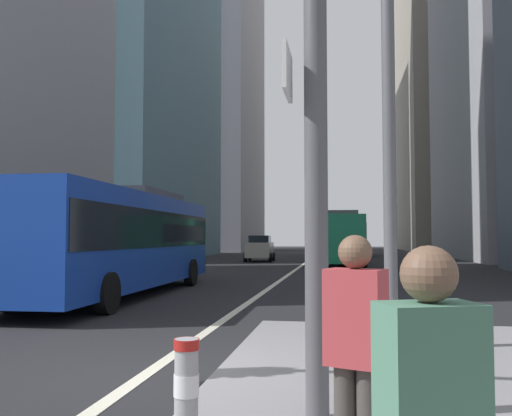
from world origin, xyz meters
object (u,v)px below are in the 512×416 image
(city_bus_red_receding, at_px, (343,237))
(traffic_signal_gantry, at_px, (105,11))
(street_lamp_post, at_px, (388,13))
(pedestrian_waiting, at_px, (356,349))
(car_receding_far, at_px, (355,244))
(city_bus_blue_oncoming, at_px, (122,237))
(car_receding_near, at_px, (349,244))
(car_oncoming_mid, at_px, (260,248))
(city_bus_red_distant, at_px, (352,237))
(bollard_left, at_px, (186,393))

(city_bus_red_receding, bearing_deg, traffic_signal_gantry, -94.53)
(city_bus_red_receding, distance_m, street_lamp_post, 27.54)
(pedestrian_waiting, bearing_deg, car_receding_far, 88.73)
(city_bus_blue_oncoming, xyz_separation_m, traffic_signal_gantry, (4.39, -10.98, 2.29))
(car_receding_near, distance_m, street_lamp_post, 55.56)
(city_bus_blue_oncoming, bearing_deg, pedestrian_waiting, -61.13)
(traffic_signal_gantry, bearing_deg, street_lamp_post, 47.43)
(car_oncoming_mid, relative_size, car_receding_far, 1.00)
(city_bus_red_distant, bearing_deg, traffic_signal_gantry, -93.81)
(city_bus_red_distant, relative_size, pedestrian_waiting, 6.36)
(car_receding_near, bearing_deg, city_bus_red_receding, -91.50)
(city_bus_red_receding, bearing_deg, car_oncoming_mid, 141.23)
(car_oncoming_mid, distance_m, street_lamp_post, 33.30)
(street_lamp_post, xyz_separation_m, bollard_left, (-1.89, -4.46, -4.63))
(car_receding_near, xyz_separation_m, street_lamp_post, (-0.08, -55.39, 4.29))
(city_bus_blue_oncoming, height_order, traffic_signal_gantry, traffic_signal_gantry)
(city_bus_blue_oncoming, xyz_separation_m, car_receding_near, (7.55, 47.77, -0.85))
(pedestrian_waiting, bearing_deg, car_oncoming_mid, 99.53)
(city_bus_red_receding, xyz_separation_m, car_receding_near, (0.73, 28.07, -0.85))
(city_bus_red_receding, relative_size, street_lamp_post, 1.39)
(city_bus_red_distant, height_order, street_lamp_post, street_lamp_post)
(traffic_signal_gantry, bearing_deg, car_receding_near, 86.92)
(city_bus_red_receding, relative_size, car_receding_near, 2.44)
(car_receding_near, xyz_separation_m, car_receding_far, (0.62, 0.03, -0.00))
(city_bus_red_distant, distance_m, car_receding_near, 9.24)
(bollard_left, distance_m, pedestrian_waiting, 1.37)
(traffic_signal_gantry, bearing_deg, city_bus_red_distant, 86.19)
(car_oncoming_mid, xyz_separation_m, traffic_signal_gantry, (3.78, -35.66, 3.13))
(city_bus_red_receding, distance_m, pedestrian_waiting, 32.12)
(car_receding_near, relative_size, street_lamp_post, 0.57)
(traffic_signal_gantry, distance_m, street_lamp_post, 4.71)
(car_receding_far, relative_size, traffic_signal_gantry, 0.65)
(city_bus_red_distant, height_order, pedestrian_waiting, city_bus_red_distant)
(city_bus_red_distant, xyz_separation_m, car_oncoming_mid, (-7.07, -13.89, -0.85))
(city_bus_red_receding, xyz_separation_m, car_receding_far, (1.35, 28.11, -0.85))
(city_bus_blue_oncoming, xyz_separation_m, car_oncoming_mid, (0.62, 24.68, -0.85))
(street_lamp_post, relative_size, bollard_left, 8.84)
(city_bus_red_receding, height_order, city_bus_red_distant, same)
(car_receding_far, height_order, traffic_signal_gantry, traffic_signal_gantry)
(city_bus_red_receding, bearing_deg, car_receding_near, 88.50)
(car_oncoming_mid, bearing_deg, street_lamp_post, -78.01)
(city_bus_red_receding, bearing_deg, pedestrian_waiting, -89.96)
(city_bus_red_receding, relative_size, traffic_signal_gantry, 1.75)
(car_receding_near, xyz_separation_m, pedestrian_waiting, (-0.71, -60.18, 0.10))
(city_bus_red_distant, bearing_deg, street_lamp_post, -90.26)
(city_bus_blue_oncoming, bearing_deg, street_lamp_post, -45.54)
(bollard_left, bearing_deg, city_bus_red_distant, 87.62)
(city_bus_blue_oncoming, xyz_separation_m, street_lamp_post, (7.48, -7.62, 3.45))
(traffic_signal_gantry, xyz_separation_m, street_lamp_post, (3.09, 3.36, 1.16))
(car_receding_far, bearing_deg, city_bus_red_distant, -92.99)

